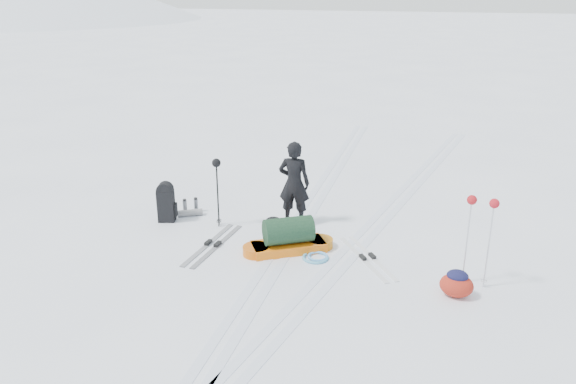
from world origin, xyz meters
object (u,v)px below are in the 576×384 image
object	(u,v)px
pulk_sled	(288,238)
ski_poles_black	(217,171)
expedition_rucksack	(169,203)
skier	(294,183)

from	to	relation	value
pulk_sled	ski_poles_black	size ratio (longest dim) A/B	1.18
pulk_sled	expedition_rucksack	bearing A→B (deg)	134.42
expedition_rucksack	pulk_sled	bearing A→B (deg)	-29.21
pulk_sled	skier	bearing A→B (deg)	69.62
pulk_sled	ski_poles_black	world-z (taller)	ski_poles_black
expedition_rucksack	ski_poles_black	size ratio (longest dim) A/B	0.60
pulk_sled	expedition_rucksack	world-z (taller)	expedition_rucksack
skier	ski_poles_black	xyz separation A→B (m)	(-1.28, -0.57, 0.27)
expedition_rucksack	ski_poles_black	distance (m)	1.22
expedition_rucksack	ski_poles_black	xyz separation A→B (m)	(0.99, 0.08, 0.71)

